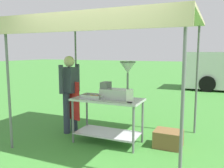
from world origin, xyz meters
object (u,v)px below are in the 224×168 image
donut_tray (93,97)px  vendor (70,90)px  donut_fryer (119,85)px  supply_crate (168,139)px  stall_canopy (110,25)px  menu_sign (130,97)px  donut_cart (108,112)px

donut_tray → vendor: (-0.70, 0.30, 0.04)m
donut_tray → donut_fryer: bearing=14.8°
donut_tray → supply_crate: size_ratio=0.84×
donut_fryer → vendor: size_ratio=0.43×
stall_canopy → menu_sign: (0.49, -0.26, -1.25)m
menu_sign → vendor: (-1.46, 0.39, -0.03)m
donut_tray → supply_crate: (1.35, 0.31, -0.71)m
stall_canopy → donut_tray: size_ratio=7.47×
donut_tray → donut_cart: bearing=14.3°
stall_canopy → supply_crate: 2.31m
stall_canopy → donut_tray: stall_canopy is taller
stall_canopy → donut_cart: 1.59m
donut_fryer → supply_crate: 1.31m
donut_fryer → menu_sign: size_ratio=3.06×
supply_crate → menu_sign: bearing=-145.4°
donut_cart → donut_fryer: donut_fryer is taller
menu_sign → vendor: 1.51m
donut_fryer → menu_sign: 0.40m
vendor → donut_fryer: bearing=-8.4°
stall_canopy → donut_fryer: 1.10m
stall_canopy → supply_crate: size_ratio=6.31×
donut_fryer → vendor: vendor is taller
supply_crate → donut_tray: bearing=-167.0°
donut_cart → vendor: (-0.97, 0.23, 0.31)m
menu_sign → stall_canopy: bearing=151.6°
donut_cart → vendor: 1.04m
donut_cart → stall_canopy: bearing=90.0°
donut_cart → donut_tray: (-0.27, -0.07, 0.27)m
stall_canopy → vendor: (-0.97, 0.13, -1.28)m
donut_tray → vendor: bearing=157.1°
menu_sign → donut_cart: bearing=161.2°
donut_fryer → vendor: (-1.17, 0.17, -0.19)m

